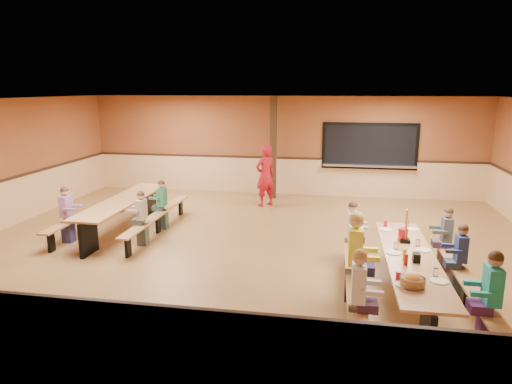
# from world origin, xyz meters

# --- Properties ---
(ground) EXTENTS (12.00, 12.00, 0.00)m
(ground) POSITION_xyz_m (0.00, 0.00, 0.00)
(ground) COLOR brown
(ground) RESTS_ON ground
(room_envelope) EXTENTS (12.04, 10.04, 3.02)m
(room_envelope) POSITION_xyz_m (0.00, 0.00, 0.69)
(room_envelope) COLOR brown
(room_envelope) RESTS_ON ground
(kitchen_pass_through) EXTENTS (2.78, 0.28, 1.38)m
(kitchen_pass_through) POSITION_xyz_m (2.60, 4.96, 1.49)
(kitchen_pass_through) COLOR black
(kitchen_pass_through) RESTS_ON ground
(structural_post) EXTENTS (0.18, 0.18, 3.00)m
(structural_post) POSITION_xyz_m (-0.20, 4.40, 1.50)
(structural_post) COLOR #312010
(structural_post) RESTS_ON ground
(cafeteria_table_main) EXTENTS (1.91, 3.70, 0.74)m
(cafeteria_table_main) POSITION_xyz_m (2.79, -2.02, 0.53)
(cafeteria_table_main) COLOR #A57141
(cafeteria_table_main) RESTS_ON ground
(cafeteria_table_second) EXTENTS (1.91, 3.70, 0.74)m
(cafeteria_table_second) POSITION_xyz_m (-3.14, 0.57, 0.53)
(cafeteria_table_second) COLOR #A57141
(cafeteria_table_second) RESTS_ON ground
(seated_child_white_left) EXTENTS (0.38, 0.31, 1.24)m
(seated_child_white_left) POSITION_xyz_m (1.96, -3.32, 0.62)
(seated_child_white_left) COLOR silver
(seated_child_white_left) RESTS_ON ground
(seated_adult_yellow) EXTENTS (0.46, 0.37, 1.39)m
(seated_adult_yellow) POSITION_xyz_m (1.96, -2.10, 0.69)
(seated_adult_yellow) COLOR #FDF839
(seated_adult_yellow) RESTS_ON ground
(seated_child_grey_left) EXTENTS (0.36, 0.29, 1.19)m
(seated_child_grey_left) POSITION_xyz_m (1.96, -0.60, 0.59)
(seated_child_grey_left) COLOR silver
(seated_child_grey_left) RESTS_ON ground
(seated_child_teal_right) EXTENTS (0.39, 0.32, 1.25)m
(seated_child_teal_right) POSITION_xyz_m (3.61, -3.12, 0.63)
(seated_child_teal_right) COLOR teal
(seated_child_teal_right) RESTS_ON ground
(seated_child_navy_right) EXTENTS (0.34, 0.28, 1.15)m
(seated_child_navy_right) POSITION_xyz_m (3.61, -1.61, 0.58)
(seated_child_navy_right) COLOR navy
(seated_child_navy_right) RESTS_ON ground
(seated_child_char_right) EXTENTS (0.35, 0.28, 1.16)m
(seated_child_char_right) POSITION_xyz_m (3.61, -0.63, 0.58)
(seated_child_char_right) COLOR #43484D
(seated_child_char_right) RESTS_ON ground
(seated_child_purple_sec) EXTENTS (0.36, 0.30, 1.19)m
(seated_child_purple_sec) POSITION_xyz_m (-3.96, -0.37, 0.60)
(seated_child_purple_sec) COLOR #96659A
(seated_child_purple_sec) RESTS_ON ground
(seated_child_green_sec) EXTENTS (0.34, 0.27, 1.14)m
(seated_child_green_sec) POSITION_xyz_m (-2.31, 0.88, 0.57)
(seated_child_green_sec) COLOR #2C6D4F
(seated_child_green_sec) RESTS_ON ground
(seated_child_tan_sec) EXTENTS (0.34, 0.28, 1.14)m
(seated_child_tan_sec) POSITION_xyz_m (-2.31, -0.27, 0.57)
(seated_child_tan_sec) COLOR #A49084
(seated_child_tan_sec) RESTS_ON ground
(standing_woman) EXTENTS (0.73, 0.73, 1.72)m
(standing_woman) POSITION_xyz_m (-0.28, 3.42, 0.86)
(standing_woman) COLOR #AD131F
(standing_woman) RESTS_ON ground
(punch_pitcher) EXTENTS (0.16, 0.16, 0.22)m
(punch_pitcher) POSITION_xyz_m (2.76, -1.33, 0.85)
(punch_pitcher) COLOR red
(punch_pitcher) RESTS_ON cafeteria_table_main
(chip_bowl) EXTENTS (0.32, 0.32, 0.15)m
(chip_bowl) POSITION_xyz_m (2.65, -3.14, 0.81)
(chip_bowl) COLOR orange
(chip_bowl) RESTS_ON cafeteria_table_main
(napkin_dispenser) EXTENTS (0.10, 0.14, 0.13)m
(napkin_dispenser) POSITION_xyz_m (2.84, -2.24, 0.80)
(napkin_dispenser) COLOR black
(napkin_dispenser) RESTS_ON cafeteria_table_main
(condiment_mustard) EXTENTS (0.06, 0.06, 0.17)m
(condiment_mustard) POSITION_xyz_m (2.68, -2.20, 0.82)
(condiment_mustard) COLOR yellow
(condiment_mustard) RESTS_ON cafeteria_table_main
(condiment_ketchup) EXTENTS (0.06, 0.06, 0.17)m
(condiment_ketchup) POSITION_xyz_m (2.67, -2.41, 0.82)
(condiment_ketchup) COLOR #B2140F
(condiment_ketchup) RESTS_ON cafeteria_table_main
(table_paddle) EXTENTS (0.16, 0.16, 0.56)m
(table_paddle) POSITION_xyz_m (2.80, -1.37, 0.88)
(table_paddle) COLOR black
(table_paddle) RESTS_ON cafeteria_table_main
(place_settings) EXTENTS (0.65, 3.30, 0.11)m
(place_settings) POSITION_xyz_m (2.79, -2.02, 0.80)
(place_settings) COLOR beige
(place_settings) RESTS_ON cafeteria_table_main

